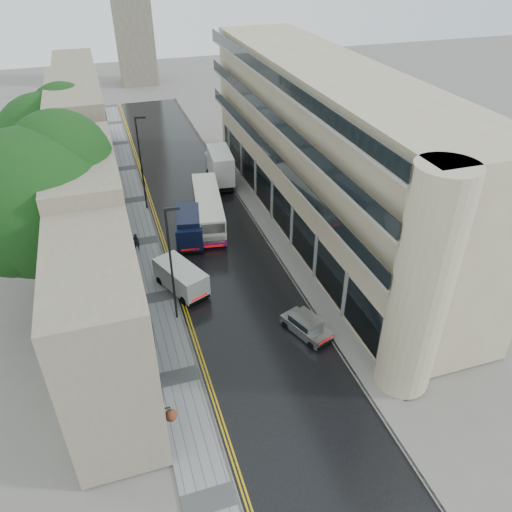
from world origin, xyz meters
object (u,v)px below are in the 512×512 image
lamp_post_near (171,267)px  silver_hatchback (312,340)px  navy_van (177,237)px  pedestrian (136,242)px  cream_bus (199,224)px  lamp_post_far (141,165)px  tree_near (42,226)px  white_van (183,293)px  tree_far (52,161)px  white_lorry (213,173)px

lamp_post_near → silver_hatchback: bearing=-30.8°
navy_van → lamp_post_near: lamp_post_near is taller
pedestrian → silver_hatchback: bearing=137.9°
cream_bus → lamp_post_near: (-3.93, -10.21, 3.05)m
navy_van → lamp_post_far: (-1.52, 8.54, 3.21)m
pedestrian → lamp_post_near: bearing=115.8°
tree_near → white_van: tree_near is taller
tree_far → lamp_post_far: (7.50, 0.62, -1.59)m
white_lorry → lamp_post_far: (-7.25, -2.24, 2.74)m
navy_van → lamp_post_far: bearing=110.7°
white_van → cream_bus: bearing=47.1°
tree_near → lamp_post_near: bearing=-24.9°
cream_bus → silver_hatchback: cream_bus is taller
cream_bus → lamp_post_near: size_ratio=1.16×
tree_near → navy_van: tree_near is taller
pedestrian → lamp_post_near: 10.53m
navy_van → white_lorry: bearing=72.6°
lamp_post_near → lamp_post_far: bearing=94.6°
tree_near → white_lorry: size_ratio=1.94×
lamp_post_far → lamp_post_near: bearing=-79.4°
tree_near → white_lorry: 22.44m
navy_van → lamp_post_near: bearing=-90.6°
white_lorry → navy_van: (-5.74, -10.79, -0.47)m
white_van → silver_hatchback: bearing=-68.3°
cream_bus → white_van: bearing=-101.1°
pedestrian → tree_near: bearing=62.7°
lamp_post_near → white_van: bearing=65.4°
cream_bus → silver_hatchback: 16.40m
cream_bus → navy_van: (-2.22, -1.61, 0.05)m
tree_near → white_van: (8.39, -2.17, -5.87)m
tree_near → lamp_post_far: bearing=60.2°
white_lorry → lamp_post_far: size_ratio=0.79×
cream_bus → white_van: (-3.15, -8.85, -0.31)m
white_lorry → lamp_post_far: bearing=-157.8°
tree_near → lamp_post_near: (7.61, -3.53, -2.51)m
silver_hatchback → lamp_post_far: size_ratio=0.40×
white_van → pedestrian: white_van is taller
tree_far → white_van: bearing=-61.9°
white_lorry → silver_hatchback: white_lorry is taller
silver_hatchback → lamp_post_far: (-7.66, 22.85, 3.94)m
silver_hatchback → lamp_post_near: lamp_post_near is taller
silver_hatchback → pedestrian: pedestrian is taller
tree_near → silver_hatchback: bearing=-30.9°
tree_far → white_lorry: tree_far is taller
tree_far → white_lorry: (14.75, 2.86, -4.33)m
pedestrian → lamp_post_far: size_ratio=0.17×
white_lorry → pedestrian: white_lorry is taller
tree_far → lamp_post_near: tree_far is taller
lamp_post_far → white_lorry: bearing=28.4°
tree_far → cream_bus: size_ratio=1.25×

